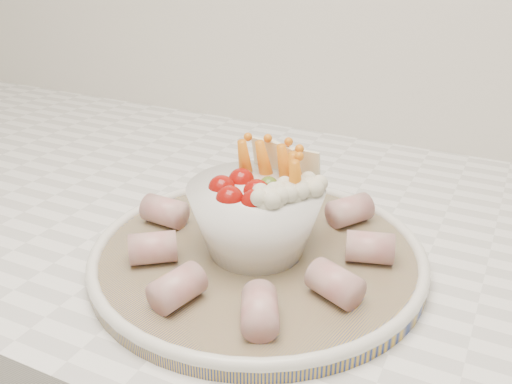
% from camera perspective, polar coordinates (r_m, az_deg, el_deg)
% --- Properties ---
extents(serving_platter, '(0.39, 0.39, 0.02)m').
position_cam_1_polar(serving_platter, '(0.58, 0.19, -6.29)').
color(serving_platter, navy).
rests_on(serving_platter, kitchen_counter).
extents(veggie_bowl, '(0.13, 0.13, 0.11)m').
position_cam_1_polar(veggie_bowl, '(0.56, 0.23, -2.17)').
color(veggie_bowl, white).
rests_on(veggie_bowl, serving_platter).
extents(cured_meat_rolls, '(0.27, 0.26, 0.03)m').
position_cam_1_polar(cured_meat_rolls, '(0.57, 0.19, -4.62)').
color(cured_meat_rolls, '#AB4E51').
rests_on(cured_meat_rolls, serving_platter).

